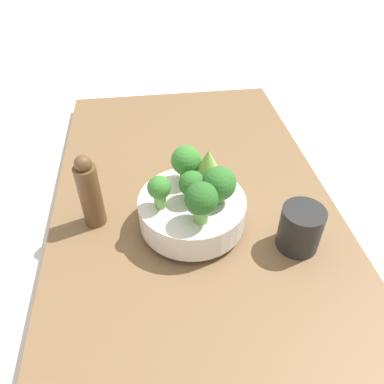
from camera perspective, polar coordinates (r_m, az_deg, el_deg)
The scene contains 11 objects.
ground_plane at distance 0.87m, azimuth 0.65°, elevation -5.28°, with size 6.00×6.00×0.00m, color silver.
table at distance 0.86m, azimuth 0.66°, elevation -4.28°, with size 1.19×0.64×0.04m.
bowl at distance 0.78m, azimuth -0.00°, elevation -2.91°, with size 0.22×0.22×0.08m.
broccoli_floret_center at distance 0.74m, azimuth -0.00°, elevation 1.07°, with size 0.05×0.05×0.07m.
broccoli_floret_left at distance 0.78m, azimuth -0.88°, elevation 4.64°, with size 0.06×0.06×0.08m.
broccoli_floret_back at distance 0.73m, azimuth 4.14°, elevation 1.23°, with size 0.07×0.07×0.08m.
romanesco_piece_far at distance 0.76m, azimuth 2.47°, elevation 4.28°, with size 0.05×0.05×0.09m.
broccoli_floret_right at distance 0.68m, azimuth 1.43°, elevation -1.21°, with size 0.06×0.06×0.09m.
broccoli_floret_front at distance 0.72m, azimuth -5.00°, elevation 0.40°, with size 0.05×0.05×0.07m.
cup at distance 0.77m, azimuth 16.17°, elevation -5.35°, with size 0.08×0.08×0.09m.
pepper_mill at distance 0.79m, azimuth -15.32°, elevation -0.08°, with size 0.05×0.05×0.17m.
Camera 1 is at (0.60, -0.09, 0.63)m, focal length 35.00 mm.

